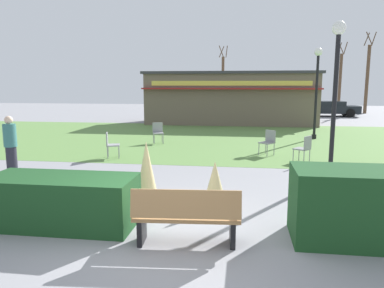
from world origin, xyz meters
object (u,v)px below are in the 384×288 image
(lamppost_mid, at_px, (336,81))
(parked_car_east_slot, at_px, (330,108))
(person_strolling, at_px, (11,146))
(cafe_chair_west, at_px, (268,140))
(parked_car_center_slot, at_px, (269,108))
(cafe_chair_east, at_px, (158,131))
(tree_left_bg, at_px, (367,78))
(food_kiosk, at_px, (231,98))
(lamppost_far, at_px, (317,82))
(cafe_chair_north, at_px, (110,143))
(cafe_chair_center, at_px, (304,147))
(tree_center_bg, at_px, (223,82))
(parked_car_west_slot, at_px, (202,107))
(park_bench, at_px, (186,216))
(tree_right_bg, at_px, (340,81))

(lamppost_mid, height_order, parked_car_east_slot, lamppost_mid)
(person_strolling, height_order, parked_car_east_slot, person_strolling)
(cafe_chair_west, distance_m, parked_car_center_slot, 17.18)
(cafe_chair_east, relative_size, tree_left_bg, 0.13)
(food_kiosk, bearing_deg, lamppost_far, -57.25)
(food_kiosk, bearing_deg, cafe_chair_north, -107.01)
(food_kiosk, height_order, cafe_chair_north, food_kiosk)
(cafe_chair_center, bearing_deg, person_strolling, -160.04)
(parked_car_center_slot, bearing_deg, cafe_chair_east, -110.74)
(lamppost_mid, distance_m, tree_center_bg, 27.29)
(lamppost_mid, height_order, parked_car_center_slot, lamppost_mid)
(parked_car_east_slot, bearing_deg, food_kiosk, -140.20)
(cafe_chair_east, bearing_deg, cafe_chair_center, -30.26)
(cafe_chair_east, distance_m, cafe_chair_center, 6.51)
(cafe_chair_west, bearing_deg, cafe_chair_east, 155.76)
(person_strolling, height_order, parked_car_west_slot, person_strolling)
(cafe_chair_east, bearing_deg, parked_car_east_slot, 55.24)
(park_bench, bearing_deg, cafe_chair_north, 119.30)
(parked_car_center_slot, height_order, tree_right_bg, tree_right_bg)
(cafe_chair_east, xyz_separation_m, parked_car_east_slot, (10.47, 15.09, 0.12))
(park_bench, relative_size, tree_center_bg, 0.28)
(lamppost_mid, height_order, food_kiosk, lamppost_mid)
(park_bench, xyz_separation_m, lamppost_mid, (3.25, 4.79, 2.13))
(cafe_chair_west, bearing_deg, food_kiosk, 99.26)
(parked_car_west_slot, bearing_deg, lamppost_mid, -74.06)
(food_kiosk, height_order, tree_left_bg, tree_left_bg)
(lamppost_far, relative_size, cafe_chair_center, 4.66)
(tree_left_bg, bearing_deg, lamppost_mid, -108.99)
(cafe_chair_east, relative_size, tree_right_bg, 0.14)
(cafe_chair_west, height_order, tree_left_bg, tree_left_bg)
(cafe_chair_center, height_order, cafe_chair_north, same)
(cafe_chair_west, xyz_separation_m, parked_car_west_slot, (-4.30, 17.14, 0.12))
(parked_car_west_slot, xyz_separation_m, tree_left_bg, (13.87, 3.32, 2.43))
(food_kiosk, height_order, cafe_chair_center, food_kiosk)
(parked_car_center_slot, height_order, tree_center_bg, tree_center_bg)
(person_strolling, bearing_deg, lamppost_far, 90.74)
(lamppost_far, relative_size, parked_car_west_slot, 0.97)
(parked_car_west_slot, bearing_deg, parked_car_east_slot, 0.01)
(tree_right_bg, bearing_deg, parked_car_center_slot, -137.58)
(cafe_chair_west, xyz_separation_m, person_strolling, (-7.20, -4.23, 0.33))
(cafe_chair_north, relative_size, parked_car_west_slot, 0.21)
(cafe_chair_east, bearing_deg, person_strolling, -112.78)
(cafe_chair_north, relative_size, tree_right_bg, 0.14)
(park_bench, distance_m, cafe_chair_west, 8.06)
(cafe_chair_east, bearing_deg, food_kiosk, 72.13)
(lamppost_far, height_order, food_kiosk, lamppost_far)
(lamppost_far, xyz_separation_m, tree_left_bg, (7.19, 16.14, 0.46))
(park_bench, distance_m, cafe_chair_north, 7.50)
(food_kiosk, distance_m, parked_car_center_slot, 7.09)
(cafe_chair_west, xyz_separation_m, cafe_chair_east, (-4.56, 2.05, 0.00))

